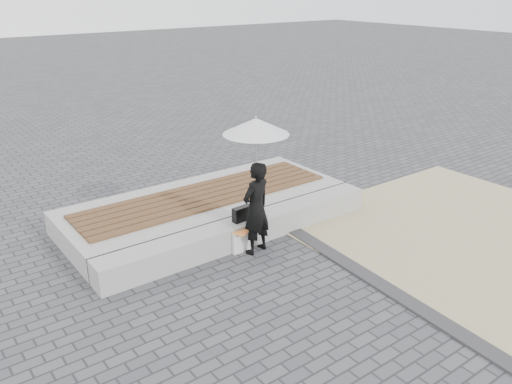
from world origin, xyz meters
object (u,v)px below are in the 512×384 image
parasol (256,126)px  handbag (242,214)px  seating_ledge (244,230)px  canvas_tote (240,241)px  woman (256,208)px

parasol → handbag: size_ratio=3.69×
seating_ledge → parasol: (-0.05, -0.38, 1.81)m
seating_ledge → canvas_tote: size_ratio=14.18×
woman → parasol: 1.28m
canvas_tote → handbag: bearing=48.1°
woman → handbag: bearing=-101.4°
parasol → woman: bearing=-97.1°
handbag → canvas_tote: (-0.18, -0.20, -0.34)m
woman → handbag: woman is taller
handbag → seating_ledge: bearing=17.5°
woman → canvas_tote: (-0.18, 0.16, -0.56)m
seating_ledge → woman: size_ratio=3.41×
woman → parasol: parasol is taller
seating_ledge → canvas_tote: bearing=-136.7°
parasol → handbag: parasol is taller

